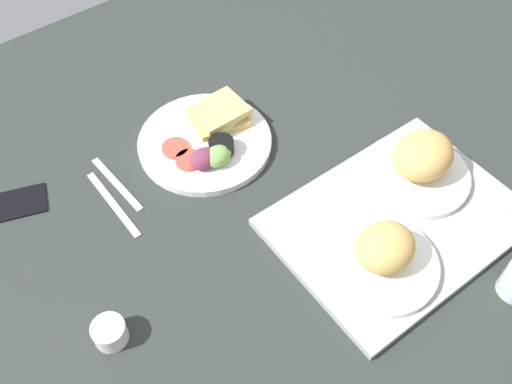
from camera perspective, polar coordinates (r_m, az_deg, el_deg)
ground_plane at (r=111.95cm, az=-0.13°, el=-0.26°), size 190.00×150.00×3.00cm
serving_tray at (r=108.65cm, az=14.15°, el=-2.89°), size 45.66×33.91×1.60cm
bread_plate_near at (r=112.63cm, az=16.36°, el=2.92°), size 21.13×21.13×9.89cm
bread_plate_far at (r=99.17cm, az=12.78°, el=-6.23°), size 20.49×20.49×8.78cm
plate_with_salad at (r=117.79cm, az=-4.87°, el=5.42°), size 27.98×27.98×5.40cm
espresso_cup at (r=96.16cm, az=-14.65°, el=-13.67°), size 5.60×5.60×4.00cm
fork at (r=114.88cm, az=-14.00°, el=0.86°), size 2.35×17.05×0.50cm
knife at (r=111.92cm, az=-14.34°, el=-1.14°), size 1.48×19.01×0.50cm
cell_phone at (r=118.18cm, az=-23.94°, el=-1.23°), size 16.00×11.70×0.80cm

